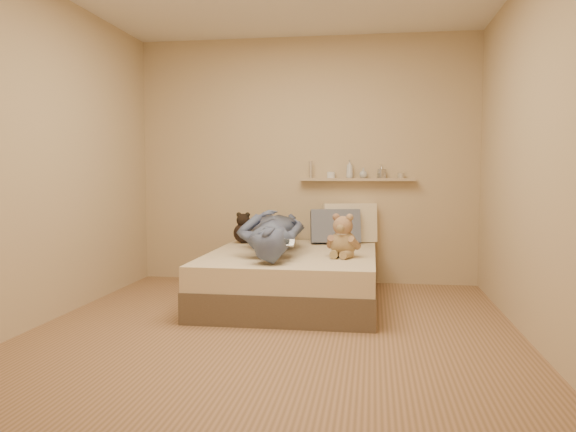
% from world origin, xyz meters
% --- Properties ---
extents(room, '(3.80, 3.80, 3.80)m').
position_xyz_m(room, '(0.00, 0.00, 1.30)').
color(room, '#9C7150').
rests_on(room, ground).
extents(bed, '(1.50, 1.90, 0.45)m').
position_xyz_m(bed, '(0.00, 0.93, 0.22)').
color(bed, brown).
rests_on(bed, floor).
extents(game_console, '(0.18, 0.09, 0.06)m').
position_xyz_m(game_console, '(0.01, 0.38, 0.60)').
color(game_console, '#B1B3B8').
rests_on(game_console, bed).
extents(teddy_bear, '(0.30, 0.31, 0.38)m').
position_xyz_m(teddy_bear, '(0.47, 0.69, 0.60)').
color(teddy_bear, tan).
rests_on(teddy_bear, bed).
extents(dark_plush, '(0.21, 0.21, 0.32)m').
position_xyz_m(dark_plush, '(-0.59, 1.51, 0.59)').
color(dark_plush, black).
rests_on(dark_plush, bed).
extents(pillow_cream, '(0.58, 0.35, 0.41)m').
position_xyz_m(pillow_cream, '(0.48, 1.76, 0.65)').
color(pillow_cream, '#F3E5C0').
rests_on(pillow_cream, bed).
extents(pillow_grey, '(0.53, 0.32, 0.37)m').
position_xyz_m(pillow_grey, '(0.34, 1.62, 0.62)').
color(pillow_grey, slate).
rests_on(pillow_grey, bed).
extents(person, '(0.79, 1.69, 0.39)m').
position_xyz_m(person, '(-0.18, 0.91, 0.64)').
color(person, '#485771').
rests_on(person, bed).
extents(wall_shelf, '(1.20, 0.12, 0.03)m').
position_xyz_m(wall_shelf, '(0.55, 1.84, 1.10)').
color(wall_shelf, tan).
rests_on(wall_shelf, wall_back).
extents(shelf_bottles, '(0.99, 0.11, 0.19)m').
position_xyz_m(shelf_bottles, '(0.54, 1.84, 1.18)').
color(shelf_bottles, silver).
rests_on(shelf_bottles, wall_shelf).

